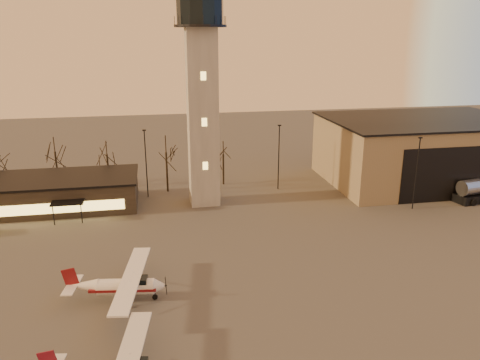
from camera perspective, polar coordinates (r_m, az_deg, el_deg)
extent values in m
plane|color=#464341|center=(40.96, 0.72, -16.98)|extent=(220.00, 220.00, 0.00)
cube|color=gray|center=(64.48, -4.57, 7.35)|extent=(4.00, 4.00, 24.00)
cylinder|color=black|center=(63.54, -4.85, 18.21)|extent=(6.80, 6.80, 0.30)
cylinder|color=black|center=(63.60, -4.89, 19.88)|extent=(6.00, 6.00, 3.40)
cube|color=#887359|center=(81.66, 21.23, 3.32)|extent=(30.00, 20.00, 10.00)
cube|color=black|center=(80.68, 21.63, 6.87)|extent=(30.60, 20.60, 0.30)
cube|color=black|center=(73.89, 25.14, 0.66)|extent=(18.00, 0.10, 8.00)
cube|color=black|center=(70.15, -22.72, -1.58)|extent=(25.00, 10.00, 4.00)
cube|color=black|center=(69.53, -22.93, 0.10)|extent=(25.40, 10.40, 0.30)
cube|color=#F4C355|center=(65.64, -23.52, -3.30)|extent=(22.00, 0.08, 1.40)
cube|color=black|center=(63.60, -20.30, -2.60)|extent=(4.00, 2.00, 0.20)
cylinder|color=black|center=(69.56, -11.37, 1.89)|extent=(0.16, 0.16, 10.00)
cube|color=black|center=(68.42, -11.62, 5.97)|extent=(0.50, 0.25, 0.18)
cylinder|color=black|center=(72.04, 4.74, 2.71)|extent=(0.16, 0.16, 10.00)
cube|color=black|center=(70.95, 4.84, 6.66)|extent=(0.50, 0.25, 0.18)
cylinder|color=black|center=(67.67, 20.68, 0.66)|extent=(0.16, 0.16, 10.00)
cube|color=black|center=(66.50, 21.14, 4.84)|extent=(0.50, 0.25, 0.18)
cylinder|color=black|center=(76.30, -15.76, 1.09)|extent=(0.28, 0.28, 5.25)
cylinder|color=black|center=(72.01, -8.89, 0.96)|extent=(0.28, 0.28, 6.16)
cylinder|color=black|center=(74.86, -2.04, 1.32)|extent=(0.28, 0.28, 4.97)
cylinder|color=black|center=(79.32, -21.41, 1.27)|extent=(0.28, 0.28, 5.60)
cylinder|color=white|center=(44.37, -13.73, -12.51)|extent=(5.23, 2.16, 1.44)
cone|color=white|center=(43.88, -9.81, -12.60)|extent=(1.18, 1.50, 1.37)
cone|color=white|center=(45.18, -18.52, -12.13)|extent=(2.80, 1.59, 1.21)
cube|color=black|center=(43.92, -12.33, -11.98)|extent=(1.81, 1.39, 0.77)
cube|color=#630E12|center=(44.44, -14.01, -12.56)|extent=(6.11, 2.33, 0.24)
cube|color=white|center=(43.85, -13.09, -11.55)|extent=(3.41, 12.25, 0.15)
cube|color=white|center=(45.41, -19.76, -11.95)|extent=(1.51, 3.75, 0.09)
cube|color=#630E12|center=(45.09, -20.00, -11.08)|extent=(1.53, 0.31, 1.87)
cylinder|color=#AFAEB3|center=(75.33, 27.02, -0.68)|extent=(6.37, 3.33, 2.27)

